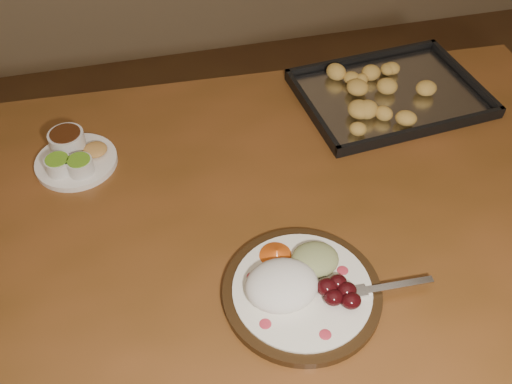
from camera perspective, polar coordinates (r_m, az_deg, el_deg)
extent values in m
cube|color=brown|center=(1.08, -0.38, -3.15)|extent=(1.54, 0.96, 0.04)
cylinder|color=#432E14|center=(1.80, 19.01, 1.56)|extent=(0.07, 0.07, 0.71)
cylinder|color=black|center=(0.96, 4.61, -9.98)|extent=(0.26, 0.26, 0.02)
cylinder|color=white|center=(0.95, 4.64, -9.69)|extent=(0.23, 0.23, 0.01)
ellipsoid|color=#C22E41|center=(0.91, 0.94, -13.05)|extent=(0.02, 0.02, 0.00)
ellipsoid|color=#C22E41|center=(0.90, 6.94, -13.97)|extent=(0.02, 0.02, 0.00)
ellipsoid|color=#C22E41|center=(0.97, 8.66, -7.76)|extent=(0.02, 0.02, 0.00)
ellipsoid|color=#C22E41|center=(0.96, -0.37, -8.47)|extent=(0.02, 0.02, 0.00)
ellipsoid|color=white|center=(0.93, 2.59, -9.30)|extent=(0.14, 0.13, 0.05)
ellipsoid|color=#45090E|center=(0.93, 7.78, -10.42)|extent=(0.03, 0.03, 0.03)
ellipsoid|color=#45090E|center=(0.94, 9.06, -9.68)|extent=(0.03, 0.03, 0.03)
ellipsoid|color=#45090E|center=(0.94, 8.17, -8.94)|extent=(0.03, 0.03, 0.03)
ellipsoid|color=#45090E|center=(0.93, 9.50, -10.68)|extent=(0.03, 0.03, 0.03)
ellipsoid|color=#45090E|center=(0.94, 7.12, -9.41)|extent=(0.03, 0.03, 0.03)
ellipsoid|color=tan|center=(0.97, 5.91, -6.71)|extent=(0.10, 0.09, 0.03)
cone|color=#D75113|center=(0.97, 2.05, -6.15)|extent=(0.07, 0.07, 0.03)
cube|color=silver|center=(0.97, 13.86, -9.05)|extent=(0.13, 0.02, 0.00)
cube|color=silver|center=(0.95, 10.04, -9.77)|extent=(0.03, 0.02, 0.00)
cylinder|color=silver|center=(0.94, 8.90, -10.46)|extent=(0.03, 0.00, 0.00)
cylinder|color=silver|center=(0.94, 8.80, -10.17)|extent=(0.03, 0.00, 0.00)
cylinder|color=silver|center=(0.94, 8.69, -9.89)|extent=(0.03, 0.00, 0.00)
cylinder|color=silver|center=(0.95, 8.58, -9.60)|extent=(0.03, 0.00, 0.00)
cylinder|color=white|center=(1.21, -17.51, 2.91)|extent=(0.16, 0.16, 0.01)
cylinder|color=silver|center=(1.18, -19.13, 2.55)|extent=(0.05, 0.05, 0.03)
cylinder|color=#5F9C1F|center=(1.17, -19.31, 3.09)|extent=(0.05, 0.05, 0.00)
cylinder|color=silver|center=(1.17, -17.16, 2.51)|extent=(0.05, 0.05, 0.03)
cylinder|color=#5F9C1F|center=(1.16, -17.32, 3.06)|extent=(0.05, 0.05, 0.00)
cylinder|color=silver|center=(1.23, -18.34, 4.83)|extent=(0.07, 0.07, 0.04)
cylinder|color=#381A0A|center=(1.21, -18.56, 5.55)|extent=(0.06, 0.06, 0.00)
ellipsoid|color=#CD8A48|center=(1.21, -15.79, 4.12)|extent=(0.05, 0.05, 0.02)
cube|color=black|center=(1.36, 13.20, 9.28)|extent=(0.43, 0.33, 0.01)
cube|color=black|center=(1.46, 10.58, 13.01)|extent=(0.40, 0.05, 0.02)
cube|color=black|center=(1.27, 16.35, 5.95)|extent=(0.40, 0.05, 0.02)
cube|color=black|center=(1.46, 20.13, 10.90)|extent=(0.04, 0.30, 0.02)
cube|color=black|center=(1.28, 5.53, 8.24)|extent=(0.04, 0.30, 0.02)
cube|color=silver|center=(1.36, 13.24, 9.46)|extent=(0.40, 0.30, 0.00)
ellipsoid|color=gold|center=(1.38, 15.21, 10.38)|extent=(0.04, 0.04, 0.03)
ellipsoid|color=gold|center=(1.42, 16.28, 11.29)|extent=(0.06, 0.06, 0.03)
ellipsoid|color=gold|center=(1.42, 13.55, 11.96)|extent=(0.06, 0.06, 0.03)
ellipsoid|color=gold|center=(1.40, 13.43, 11.37)|extent=(0.05, 0.05, 0.03)
ellipsoid|color=gold|center=(1.39, 11.18, 11.69)|extent=(0.05, 0.05, 0.03)
ellipsoid|color=gold|center=(1.36, 11.63, 10.53)|extent=(0.06, 0.06, 0.03)
ellipsoid|color=gold|center=(1.33, 9.14, 10.05)|extent=(0.06, 0.06, 0.03)
ellipsoid|color=gold|center=(1.32, 10.72, 9.57)|extent=(0.04, 0.04, 0.03)
ellipsoid|color=gold|center=(1.29, 9.39, 8.69)|extent=(0.06, 0.06, 0.03)
ellipsoid|color=gold|center=(1.29, 12.48, 8.14)|extent=(0.06, 0.06, 0.03)
ellipsoid|color=gold|center=(1.32, 13.66, 9.10)|extent=(0.05, 0.05, 0.03)
ellipsoid|color=gold|center=(1.32, 15.52, 8.68)|extent=(0.05, 0.05, 0.03)
ellipsoid|color=gold|center=(1.33, 16.43, 8.59)|extent=(0.06, 0.06, 0.03)
ellipsoid|color=gold|center=(1.39, 17.88, 10.25)|extent=(0.06, 0.06, 0.03)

